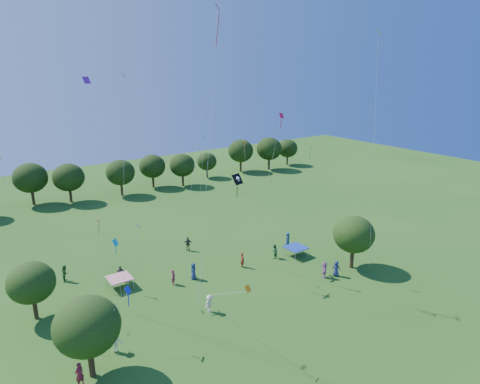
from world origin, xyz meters
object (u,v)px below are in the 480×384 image
tent_blue (296,248)px  pirate_kite (239,181)px  near_tree_east (354,234)px  tent_red_stripe (119,278)px  red_high_kite (214,65)px  near_tree_north (31,283)px  near_tree_west (87,326)px

tent_blue → pirate_kite: pirate_kite is taller
near_tree_east → tent_red_stripe: 24.39m
tent_red_stripe → tent_blue: (19.00, -4.64, 0.00)m
red_high_kite → tent_red_stripe: bearing=154.5°
near_tree_east → tent_red_stripe: bearing=154.8°
tent_red_stripe → pirate_kite: bearing=-27.1°
near_tree_north → pirate_kite: (18.33, -4.39, 6.94)m
near_tree_west → near_tree_east: near_tree_west is taller
near_tree_west → pirate_kite: size_ratio=0.62×
near_tree_west → pirate_kite: pirate_kite is taller
near_tree_east → near_tree_west: bearing=-178.7°
near_tree_west → tent_red_stripe: (6.09, 10.95, -2.96)m
tent_red_stripe → tent_blue: bearing=-13.7°
near_tree_east → pirate_kite: 14.04m
near_tree_east → red_high_kite: red_high_kite is taller
tent_red_stripe → near_tree_north: bearing=-172.8°
tent_red_stripe → pirate_kite: 15.05m
pirate_kite → red_high_kite: 10.84m
near_tree_north → pirate_kite: bearing=-13.5°
tent_red_stripe → red_high_kite: size_ratio=0.09×
tent_blue → red_high_kite: bearing=177.3°
tent_red_stripe → tent_blue: size_ratio=1.00×
near_tree_north → red_high_kite: 24.33m
tent_blue → near_tree_west: bearing=-165.9°
near_tree_north → near_tree_east: size_ratio=0.90×
red_high_kite → near_tree_north: bearing=169.1°
near_tree_west → red_high_kite: size_ratio=0.24×
near_tree_north → tent_blue: bearing=-7.8°
near_tree_north → tent_red_stripe: 8.23m
tent_blue → near_tree_east: bearing=-62.8°
near_tree_west → tent_red_stripe: 12.88m
near_tree_east → tent_blue: (-2.92, 5.67, -2.79)m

